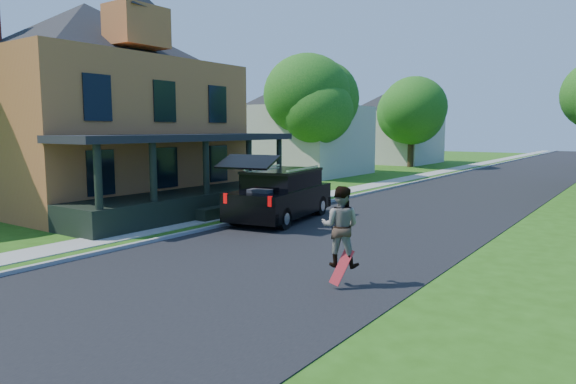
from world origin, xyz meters
The scene contains 13 objects.
ground centered at (0.00, 0.00, 0.00)m, with size 140.00×140.00×0.00m, color #285310.
street centered at (0.00, 20.00, 0.00)m, with size 8.00×120.00×0.02m, color black.
curb centered at (-4.05, 20.00, 0.00)m, with size 0.15×120.00×0.12m, color gray.
sidewalk centered at (-5.60, 20.00, 0.00)m, with size 1.30×120.00×0.03m, color #989790.
front_walk centered at (-9.50, 6.00, 0.00)m, with size 6.50×1.20×0.03m, color #989790.
main_house centered at (-12.80, 5.99, 4.92)m, with size 15.56×15.56×10.10m.
neighbor_house_mid centered at (-13.50, 24.00, 4.19)m, with size 12.78×12.78×8.30m.
neighbor_house_far centered at (-13.50, 40.00, 4.19)m, with size 12.78×12.78×8.30m.
black_suv centered at (-3.20, 7.15, 0.95)m, with size 2.87×5.60×2.49m.
skateboarder centered at (2.50, 1.50, 1.28)m, with size 1.00×0.88×1.72m.
skateboard centered at (2.67, 1.28, 0.46)m, with size 0.41×0.38×0.78m.
tree_left_mid centered at (-10.50, 21.63, 5.39)m, with size 6.53×6.62×8.49m.
tree_left_far centered at (-9.62, 35.30, 5.56)m, with size 6.35×6.42×8.57m.
Camera 1 is at (7.76, -7.81, 3.32)m, focal length 32.00 mm.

